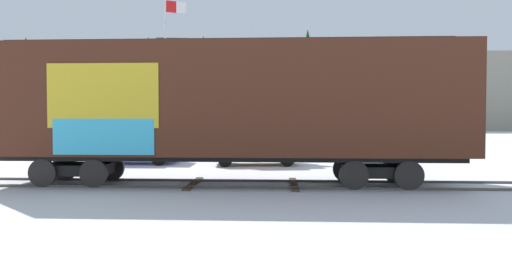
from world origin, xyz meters
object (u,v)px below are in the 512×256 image
at_px(flagpole, 169,58).
at_px(parked_car_blue, 131,147).
at_px(parked_car_tan, 254,146).
at_px(freight_car, 224,102).

xyz_separation_m(flagpole, parked_car_blue, (-0.56, -5.46, -5.13)).
bearing_deg(parked_car_tan, freight_car, -97.58).
relative_size(flagpole, parked_car_tan, 2.25).
bearing_deg(parked_car_blue, flagpole, 84.15).
height_order(freight_car, parked_car_tan, freight_car).
distance_m(flagpole, parked_car_tan, 9.50).
bearing_deg(parked_car_blue, parked_car_tan, -3.66).
distance_m(freight_car, parked_car_blue, 8.44).
height_order(parked_car_blue, parked_car_tan, parked_car_tan).
xyz_separation_m(freight_car, parked_car_tan, (0.78, 5.88, -1.88)).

